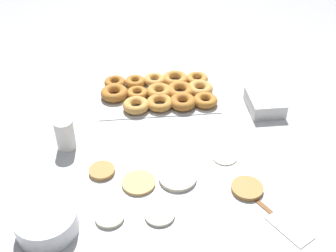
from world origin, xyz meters
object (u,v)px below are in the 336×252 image
object	(u,v)px
pancake_5	(178,178)
pancake_4	(102,171)
pancake_3	(225,156)
spatula	(281,220)
pancake_1	(160,214)
pancake_2	(247,188)
paper_cup	(65,134)
container_stack	(265,102)
pancake_0	(139,183)
pancake_6	(110,217)
donut_tray	(162,92)
batter_bowl	(47,222)

from	to	relation	value
pancake_5	pancake_4	bearing A→B (deg)	-13.24
pancake_3	spatula	size ratio (longest dim) A/B	0.31
pancake_1	pancake_2	xyz separation A→B (m)	(-0.27, -0.07, 0.00)
paper_cup	pancake_1	bearing A→B (deg)	130.64
pancake_3	container_stack	world-z (taller)	container_stack
paper_cup	pancake_2	bearing A→B (deg)	154.83
pancake_1	spatula	size ratio (longest dim) A/B	0.33
pancake_1	container_stack	world-z (taller)	container_stack
pancake_5	spatula	bearing A→B (deg)	143.82
pancake_0	paper_cup	xyz separation A→B (m)	(0.23, -0.20, 0.05)
paper_cup	pancake_0	bearing A→B (deg)	139.03
pancake_1	container_stack	xyz separation A→B (m)	(-0.44, -0.48, 0.02)
pancake_6	spatula	world-z (taller)	pancake_6
pancake_3	container_stack	bearing A→B (deg)	-129.03
pancake_6	container_stack	xyz separation A→B (m)	(-0.58, -0.47, 0.02)
pancake_3	donut_tray	world-z (taller)	donut_tray
pancake_5	pancake_1	bearing A→B (deg)	63.52
pancake_0	batter_bowl	world-z (taller)	batter_bowl
pancake_3	pancake_0	bearing A→B (deg)	17.55
pancake_1	spatula	world-z (taller)	pancake_1
pancake_2	donut_tray	size ratio (longest dim) A/B	0.21
pancake_5	paper_cup	bearing A→B (deg)	-28.59
pancake_3	pancake_5	size ratio (longest dim) A/B	0.69
pancake_6	pancake_2	bearing A→B (deg)	-171.15
pancake_2	donut_tray	xyz separation A→B (m)	(0.21, -0.54, 0.01)
pancake_3	pancake_5	distance (m)	0.18
batter_bowl	paper_cup	bearing A→B (deg)	-93.83
pancake_0	container_stack	world-z (taller)	container_stack
pancake_4	paper_cup	xyz separation A→B (m)	(0.12, -0.14, 0.05)
container_stack	pancake_4	bearing A→B (deg)	25.07
pancake_5	donut_tray	xyz separation A→B (m)	(0.00, -0.47, 0.01)
pancake_3	batter_bowl	xyz separation A→B (m)	(0.54, 0.24, 0.03)
pancake_0	donut_tray	world-z (taller)	donut_tray
pancake_1	spatula	distance (m)	0.34
pancake_4	pancake_3	bearing A→B (deg)	-176.09
pancake_0	pancake_4	bearing A→B (deg)	-29.53
paper_cup	container_stack	bearing A→B (deg)	-168.54
container_stack	paper_cup	bearing A→B (deg)	11.46
pancake_2	pancake_4	size ratio (longest dim) A/B	1.17
pancake_4	spatula	bearing A→B (deg)	153.47
donut_tray	spatula	distance (m)	0.71
pancake_0	pancake_6	xyz separation A→B (m)	(0.09, 0.12, 0.00)
batter_bowl	container_stack	world-z (taller)	batter_bowl
pancake_2	paper_cup	distance (m)	0.61
pancake_0	paper_cup	size ratio (longest dim) A/B	0.95
donut_tray	container_stack	bearing A→B (deg)	161.20
pancake_4	pancake_6	distance (m)	0.19
pancake_4	container_stack	size ratio (longest dim) A/B	0.53
pancake_2	pancake_6	size ratio (longest dim) A/B	1.16
pancake_2	pancake_5	size ratio (longest dim) A/B	0.82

